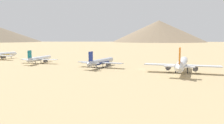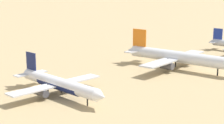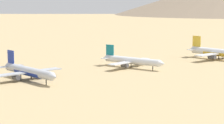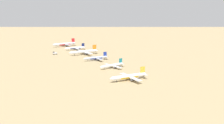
# 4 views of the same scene
# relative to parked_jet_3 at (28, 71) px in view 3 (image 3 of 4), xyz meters

# --- Properties ---
(parked_jet_3) EXTENTS (32.64, 26.46, 9.42)m
(parked_jet_3) POSITION_rel_parked_jet_3_xyz_m (0.00, 0.00, 0.00)
(parked_jet_3) COLOR #B2B7C1
(parked_jet_3) RESTS_ON ground
(parked_jet_4) EXTENTS (30.73, 25.10, 8.87)m
(parked_jet_4) POSITION_rel_parked_jet_3_xyz_m (5.29, 45.68, -0.15)
(parked_jet_4) COLOR silver
(parked_jet_4) RESTS_ON ground
(parked_jet_5) EXTENTS (36.33, 29.51, 10.48)m
(parked_jet_5) POSITION_rel_parked_jet_3_xyz_m (17.26, 92.54, 0.35)
(parked_jet_5) COLOR silver
(parked_jet_5) RESTS_ON ground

